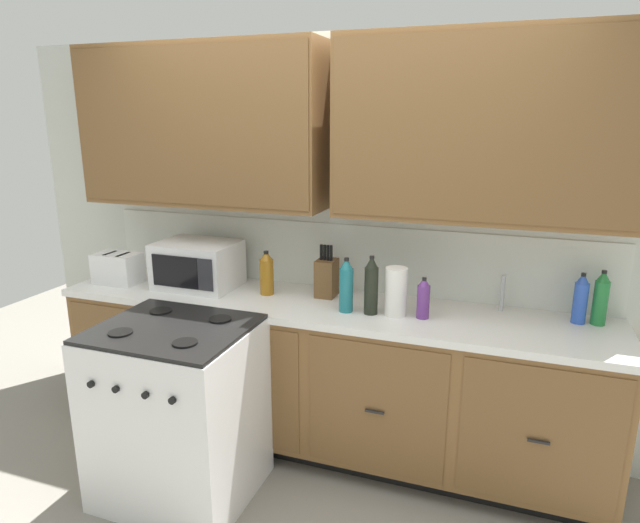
% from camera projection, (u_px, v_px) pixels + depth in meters
% --- Properties ---
extents(ground_plane, '(8.00, 8.00, 0.00)m').
position_uv_depth(ground_plane, '(305.00, 475.00, 3.07)').
color(ground_plane, gray).
extents(wall_unit, '(4.34, 0.40, 2.40)m').
position_uv_depth(wall_unit, '(335.00, 171.00, 3.09)').
color(wall_unit, silver).
rests_on(wall_unit, ground_plane).
extents(counter_run, '(3.17, 0.64, 0.92)m').
position_uv_depth(counter_run, '(323.00, 375.00, 3.22)').
color(counter_run, black).
rests_on(counter_run, ground_plane).
extents(stove_range, '(0.76, 0.68, 0.95)m').
position_uv_depth(stove_range, '(178.00, 411.00, 2.83)').
color(stove_range, white).
rests_on(stove_range, ground_plane).
extents(microwave, '(0.48, 0.37, 0.28)m').
position_uv_depth(microwave, '(198.00, 265.00, 3.37)').
color(microwave, white).
rests_on(microwave, counter_run).
extents(toaster, '(0.28, 0.18, 0.19)m').
position_uv_depth(toaster, '(118.00, 268.00, 3.45)').
color(toaster, white).
rests_on(toaster, counter_run).
extents(knife_block, '(0.11, 0.14, 0.31)m').
position_uv_depth(knife_block, '(327.00, 277.00, 3.19)').
color(knife_block, brown).
rests_on(knife_block, counter_run).
extents(sink_faucet, '(0.02, 0.02, 0.20)m').
position_uv_depth(sink_faucet, '(502.00, 293.00, 2.96)').
color(sink_faucet, '#B2B5BA').
rests_on(sink_faucet, counter_run).
extents(paper_towel_roll, '(0.12, 0.12, 0.26)m').
position_uv_depth(paper_towel_roll, '(396.00, 292.00, 2.88)').
color(paper_towel_roll, white).
rests_on(paper_towel_roll, counter_run).
extents(bottle_green, '(0.07, 0.07, 0.28)m').
position_uv_depth(bottle_green, '(601.00, 298.00, 2.75)').
color(bottle_green, '#237A38').
rests_on(bottle_green, counter_run).
extents(bottle_amber, '(0.08, 0.08, 0.26)m').
position_uv_depth(bottle_amber, '(267.00, 273.00, 3.22)').
color(bottle_amber, '#9E6619').
rests_on(bottle_amber, counter_run).
extents(bottle_teal, '(0.08, 0.08, 0.30)m').
position_uv_depth(bottle_teal, '(346.00, 286.00, 2.93)').
color(bottle_teal, '#1E707A').
rests_on(bottle_teal, counter_run).
extents(bottle_dark, '(0.07, 0.07, 0.32)m').
position_uv_depth(bottle_dark, '(371.00, 286.00, 2.90)').
color(bottle_dark, black).
rests_on(bottle_dark, counter_run).
extents(bottle_blue, '(0.07, 0.07, 0.26)m').
position_uv_depth(bottle_blue, '(581.00, 299.00, 2.77)').
color(bottle_blue, blue).
rests_on(bottle_blue, counter_run).
extents(bottle_violet, '(0.07, 0.07, 0.22)m').
position_uv_depth(bottle_violet, '(423.00, 298.00, 2.85)').
color(bottle_violet, '#663384').
rests_on(bottle_violet, counter_run).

